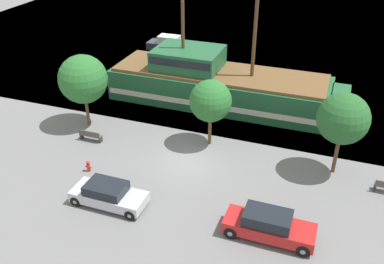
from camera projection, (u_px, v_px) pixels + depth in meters
ground_plane at (187, 162)px, 28.75m from camera, size 160.00×160.00×0.00m
water_surface at (289, 9)px, 64.56m from camera, size 80.00×80.00×0.00m
pirate_ship at (217, 84)px, 35.97m from camera, size 19.55×5.42×9.27m
moored_boat_dockside at (172, 45)px, 48.20m from camera, size 5.77×1.91×1.58m
parked_car_curb_front at (108, 194)px, 24.66m from camera, size 4.40×1.84×1.39m
parked_car_curb_mid at (269, 225)px, 22.28m from camera, size 4.75×1.78×1.57m
fire_hydrant at (88, 166)px, 27.67m from camera, size 0.42×0.25×0.76m
bench_promenade_east at (90, 135)px, 30.97m from camera, size 1.71×0.45×0.85m
tree_row_east at (83, 79)px, 31.40m from camera, size 3.63×3.63×5.63m
tree_row_mideast at (210, 101)px, 29.15m from camera, size 2.93×2.93×4.88m
tree_row_midwest at (343, 119)px, 25.88m from camera, size 3.20×3.20×5.51m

